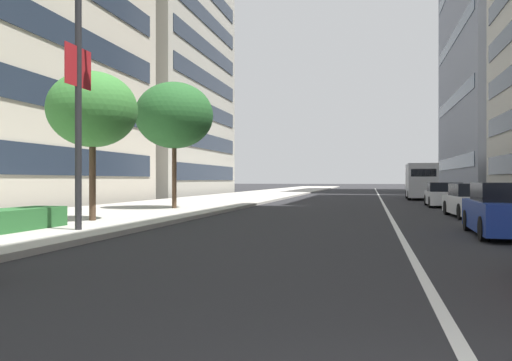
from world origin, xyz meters
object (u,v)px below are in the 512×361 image
car_following_behind (510,211)px  car_lead_in_lane (444,195)px  street_lamp_with_banners (88,59)px  street_tree_near_plaza_corner (174,116)px  delivery_van_ahead (421,181)px  car_approaching_light (476,202)px  street_tree_mid_sidewalk (92,110)px

car_following_behind → car_lead_in_lane: (15.67, -0.43, -0.03)m
street_lamp_with_banners → street_tree_near_plaza_corner: 10.73m
delivery_van_ahead → street_tree_near_plaza_corner: (-18.28, 13.08, 3.16)m
car_approaching_light → street_tree_mid_sidewalk: street_tree_mid_sidewalk is taller
street_tree_mid_sidewalk → street_tree_near_plaza_corner: bearing=0.8°
street_lamp_with_banners → street_tree_near_plaza_corner: size_ratio=1.27×
delivery_van_ahead → street_lamp_with_banners: 31.20m
street_tree_mid_sidewalk → delivery_van_ahead: bearing=-26.6°
street_tree_mid_sidewalk → street_tree_near_plaza_corner: street_tree_near_plaza_corner is taller
street_tree_mid_sidewalk → street_tree_near_plaza_corner: (7.61, 0.11, 0.75)m
street_lamp_with_banners → delivery_van_ahead: bearing=-21.5°
car_lead_in_lane → street_tree_mid_sidewalk: street_tree_mid_sidewalk is taller
car_approaching_light → delivery_van_ahead: (19.39, 0.32, 0.83)m
car_following_behind → car_approaching_light: 7.28m
car_lead_in_lane → delivery_van_ahead: 11.02m
car_lead_in_lane → street_tree_mid_sidewalk: bearing=139.8°
street_tree_near_plaza_corner → car_approaching_light: bearing=-94.7°
street_tree_mid_sidewalk → car_following_behind: bearing=-93.4°
street_lamp_with_banners → car_lead_in_lane: bearing=-33.0°
car_following_behind → street_tree_mid_sidewalk: bearing=88.9°
delivery_van_ahead → street_lamp_with_banners: (-28.87, 11.35, 3.34)m
car_following_behind → delivery_van_ahead: delivery_van_ahead is taller
car_lead_in_lane → street_lamp_with_banners: 21.71m
street_lamp_with_banners → street_tree_mid_sidewalk: bearing=28.5°
street_tree_near_plaza_corner → street_lamp_with_banners: bearing=-170.7°
street_tree_near_plaza_corner → car_following_behind: bearing=-123.0°
car_following_behind → street_tree_near_plaza_corner: (8.37, 12.89, 3.95)m
car_lead_in_lane → street_tree_near_plaza_corner: bearing=120.1°
car_following_behind → car_approaching_light: (7.26, -0.51, -0.04)m
car_approaching_light → street_lamp_with_banners: 15.60m
street_tree_near_plaza_corner → car_lead_in_lane: bearing=-61.3°
street_tree_near_plaza_corner → delivery_van_ahead: bearing=-35.6°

